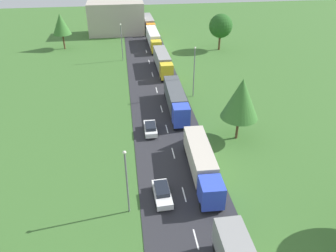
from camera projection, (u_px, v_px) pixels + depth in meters
road at (192, 226)px, 32.51m from camera, size 10.00×140.00×0.06m
truck_second at (202, 163)px, 38.12m from camera, size 2.83×12.42×3.40m
truck_third at (176, 99)px, 52.44m from camera, size 2.73×13.14×3.54m
truck_fourth at (163, 61)px, 67.56m from camera, size 2.72×12.35×3.70m
truck_fifth at (153, 38)px, 82.21m from camera, size 2.66×14.03×3.75m
truck_sixth at (149, 23)px, 96.08m from camera, size 2.86×13.86×3.64m
car_third at (162, 193)px, 35.40m from camera, size 1.91×4.33×1.51m
car_fourth at (150, 128)px, 47.08m from camera, size 1.77×4.03×1.48m
lamppost_second at (127, 179)px, 32.02m from camera, size 0.36×0.36×7.77m
lamppost_third at (194, 70)px, 55.68m from camera, size 0.36×0.36×8.99m
lamppost_fourth at (122, 40)px, 72.08m from camera, size 0.36×0.36×8.24m
tree_oak at (241, 99)px, 43.26m from camera, size 5.13×5.13×9.05m
tree_birch at (61, 24)px, 78.76m from camera, size 4.45×4.45×8.53m
tree_elm at (221, 26)px, 78.27m from camera, size 5.63×5.63×8.64m
distant_building at (116, 18)px, 91.80m from camera, size 15.42×8.44×8.73m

